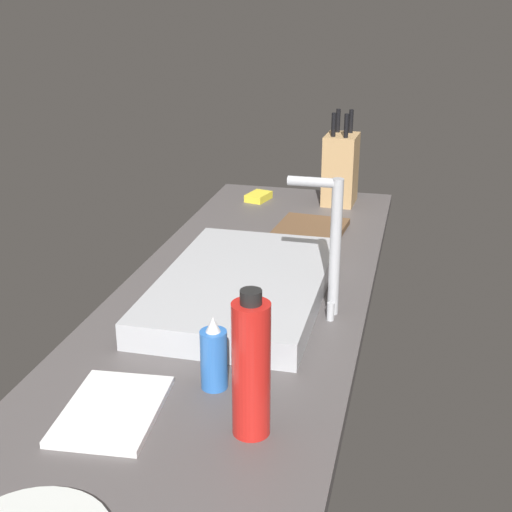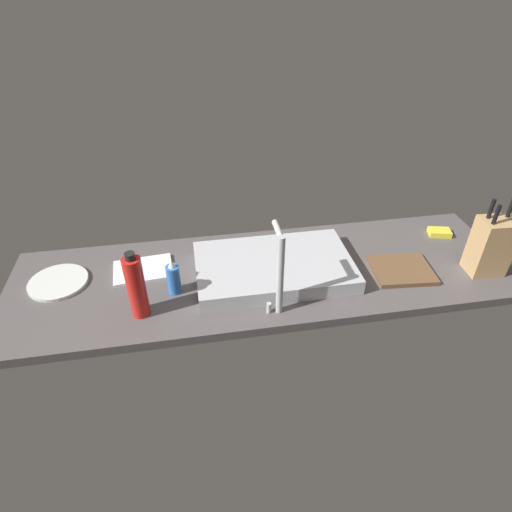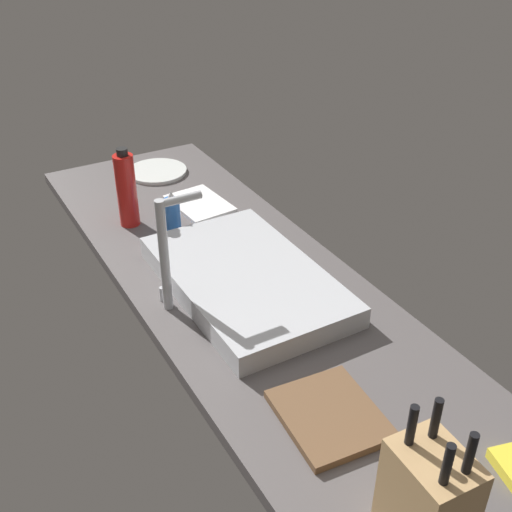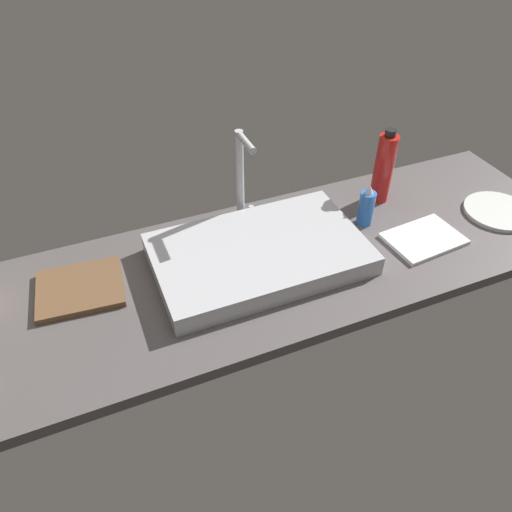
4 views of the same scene
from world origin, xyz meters
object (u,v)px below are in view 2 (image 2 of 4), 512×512
cutting_board (402,270)px  dish_sponge (439,232)px  water_bottle (136,287)px  soap_bottle (174,278)px  dish_towel (143,270)px  dinner_plate (58,282)px  faucet (279,270)px  knife_block (491,246)px  sink_basin (274,267)px

cutting_board → dish_sponge: dish_sponge is taller
water_bottle → soap_bottle: bearing=-140.0°
soap_bottle → water_bottle: 16.00cm
dish_towel → soap_bottle: bearing=129.9°
soap_bottle → water_bottle: (11.47, 9.61, 5.68)cm
cutting_board → dinner_plate: bearing=-6.6°
faucet → cutting_board: bearing=-166.3°
water_bottle → dinner_plate: water_bottle is taller
soap_bottle → water_bottle: size_ratio=0.56×
knife_block → dinner_plate: 160.60cm
water_bottle → dinner_plate: 39.41cm
water_bottle → cutting_board: bearing=-176.1°
knife_block → dish_towel: (128.44, -21.79, -10.90)cm
water_bottle → dish_towel: size_ratio=1.13×
faucet → dish_towel: bearing=-32.6°
dish_towel → knife_block: bearing=170.4°
faucet → cutting_board: 55.06cm
knife_block → dish_sponge: knife_block is taller
sink_basin → water_bottle: water_bottle is taller
sink_basin → cutting_board: 49.04cm
faucet → cutting_board: size_ratio=1.37×
faucet → dinner_plate: faucet is taller
cutting_board → water_bottle: bearing=3.9°
water_bottle → sink_basin: bearing=-163.9°
faucet → dish_sponge: size_ratio=3.36×
faucet → knife_block: faucet is taller
sink_basin → faucet: faucet is taller
dinner_plate → dish_sponge: (-155.86, -6.90, 0.60)cm
dish_towel → faucet: bearing=147.4°
soap_bottle → dish_sponge: size_ratio=1.54×
soap_bottle → dish_towel: size_ratio=0.63×
sink_basin → knife_block: 80.63cm
soap_bottle → sink_basin: bearing=-173.2°
cutting_board → soap_bottle: 85.85cm
dinner_plate → soap_bottle: bearing=164.4°
dinner_plate → dish_sponge: dish_sponge is taller
sink_basin → cutting_board: bearing=171.3°
dinner_plate → cutting_board: bearing=173.4°
faucet → water_bottle: 46.68cm
cutting_board → soap_bottle: bearing=-2.0°
cutting_board → sink_basin: bearing=-8.7°
sink_basin → soap_bottle: soap_bottle is taller
soap_bottle → dish_sponge: 114.96cm
sink_basin → soap_bottle: size_ratio=4.22×
dish_towel → dish_sponge: size_ratio=2.44×
water_bottle → dish_sponge: water_bottle is taller
soap_bottle → water_bottle: water_bottle is taller
sink_basin → soap_bottle: (37.22, 4.42, 3.10)cm
knife_block → dinner_plate: (159.05, -19.42, -10.90)cm
dish_towel → dish_sponge: (-125.25, -4.54, 0.60)cm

